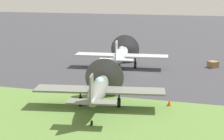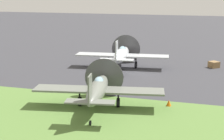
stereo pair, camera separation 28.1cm
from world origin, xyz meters
name	(u,v)px [view 1 (the left image)]	position (x,y,z in m)	size (l,w,h in m)	color
ground_plane	(121,73)	(0.00, 0.00, 0.00)	(160.00, 160.00, 0.00)	#38383D
grass_verge	(70,121)	(0.00, -12.91, 0.00)	(120.00, 11.00, 0.01)	#567A38
airplane_lead	(121,54)	(-0.52, 2.08, 1.44)	(9.72, 7.71, 3.45)	#B2B7BC
airplane_wingman	(99,89)	(1.03, -10.17, 1.35)	(9.10, 7.25, 3.22)	slate
ground_crew_chief	(125,47)	(-1.96, 9.91, 0.91)	(0.59, 0.38, 1.73)	#2D3342
supply_crate	(213,64)	(8.66, 5.05, 0.32)	(0.90, 0.90, 0.64)	olive
runway_marker_cone	(169,103)	(5.65, -8.39, 0.22)	(0.36, 0.36, 0.44)	orange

